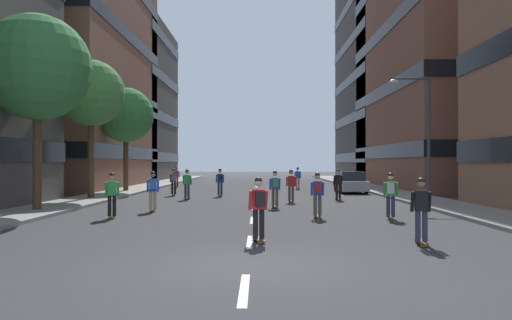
% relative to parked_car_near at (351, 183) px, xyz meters
% --- Properties ---
extents(ground_plane, '(147.16, 147.16, 0.00)m').
position_rel_parked_car_near_xyz_m(ground_plane, '(-6.78, -0.02, -0.70)').
color(ground_plane, '#333335').
extents(sidewalk_left, '(2.83, 67.45, 0.14)m').
position_rel_parked_car_near_xyz_m(sidewalk_left, '(-16.17, 3.04, -0.63)').
color(sidewalk_left, gray).
rests_on(sidewalk_left, ground_plane).
extents(sidewalk_right, '(2.83, 67.45, 0.14)m').
position_rel_parked_car_near_xyz_m(sidewalk_right, '(2.62, 3.04, -0.63)').
color(sidewalk_right, gray).
rests_on(sidewalk_right, ground_plane).
extents(lane_markings, '(0.16, 57.20, 0.01)m').
position_rel_parked_car_near_xyz_m(lane_markings, '(-6.78, 0.95, -0.70)').
color(lane_markings, silver).
rests_on(lane_markings, ground_plane).
extents(building_left_mid, '(15.33, 21.23, 29.85)m').
position_rel_parked_car_near_xyz_m(building_left_mid, '(-25.19, 7.40, 14.32)').
color(building_left_mid, brown).
rests_on(building_left_mid, ground_plane).
extents(building_left_far, '(15.33, 16.17, 18.35)m').
position_rel_parked_car_near_xyz_m(building_left_far, '(-25.19, 23.39, 8.56)').
color(building_left_far, '#4C4744').
rests_on(building_left_far, ground_plane).
extents(building_right_mid, '(15.33, 22.19, 20.50)m').
position_rel_parked_car_near_xyz_m(building_right_mid, '(11.64, 7.40, 9.64)').
color(building_right_mid, brown).
rests_on(building_right_mid, ground_plane).
extents(building_right_far, '(15.33, 19.57, 36.05)m').
position_rel_parked_car_near_xyz_m(building_right_far, '(11.64, 23.39, 17.41)').
color(building_right_far, '#4C4744').
rests_on(building_right_far, ground_plane).
extents(parked_car_near, '(1.82, 4.40, 1.52)m').
position_rel_parked_car_near_xyz_m(parked_car_near, '(0.00, 0.00, 0.00)').
color(parked_car_near, '#B2B7BF').
rests_on(parked_car_near, ground_plane).
extents(street_tree_near, '(3.80, 3.80, 7.91)m').
position_rel_parked_car_near_xyz_m(street_tree_near, '(-16.17, -6.98, 5.41)').
color(street_tree_near, '#4C3823').
rests_on(street_tree_near, sidewalk_left).
extents(street_tree_mid, '(3.97, 3.97, 7.43)m').
position_rel_parked_car_near_xyz_m(street_tree_mid, '(-16.17, 0.35, 4.85)').
color(street_tree_mid, '#4C3823').
rests_on(street_tree_mid, sidewalk_left).
extents(street_tree_far, '(4.60, 4.60, 8.46)m').
position_rel_parked_car_near_xyz_m(street_tree_far, '(-16.17, -13.78, 5.58)').
color(street_tree_far, '#4C3823').
rests_on(street_tree_far, sidewalk_left).
extents(streetlamp_right, '(2.13, 0.30, 6.50)m').
position_rel_parked_car_near_xyz_m(streetlamp_right, '(1.97, -9.37, 3.44)').
color(streetlamp_right, '#3F3F44').
rests_on(streetlamp_right, sidewalk_right).
extents(skater_0, '(0.57, 0.92, 1.78)m').
position_rel_parked_car_near_xyz_m(skater_0, '(-11.21, -13.43, 0.32)').
color(skater_0, brown).
rests_on(skater_0, ground_plane).
extents(skater_1, '(0.54, 0.91, 1.78)m').
position_rel_parked_car_near_xyz_m(skater_1, '(-4.80, -8.47, 0.32)').
color(skater_1, brown).
rests_on(skater_1, ground_plane).
extents(skater_2, '(0.57, 0.92, 1.78)m').
position_rel_parked_car_near_xyz_m(skater_2, '(-1.51, -16.26, 0.32)').
color(skater_2, brown).
rests_on(skater_2, ground_plane).
extents(skater_3, '(0.55, 0.92, 1.78)m').
position_rel_parked_car_near_xyz_m(skater_3, '(-13.54, 6.35, 0.32)').
color(skater_3, brown).
rests_on(skater_3, ground_plane).
extents(skater_4, '(0.55, 0.92, 1.78)m').
position_rel_parked_car_near_xyz_m(skater_4, '(-12.08, -3.24, 0.32)').
color(skater_4, brown).
rests_on(skater_4, ground_plane).
extents(skater_5, '(0.57, 0.92, 1.78)m').
position_rel_parked_car_near_xyz_m(skater_5, '(-6.53, -21.57, 0.32)').
color(skater_5, brown).
rests_on(skater_5, ground_plane).
extents(skater_6, '(0.55, 0.92, 1.78)m').
position_rel_parked_car_near_xyz_m(skater_6, '(-2.24, -22.00, 0.29)').
color(skater_6, brown).
rests_on(skater_6, ground_plane).
extents(skater_7, '(0.55, 0.92, 1.78)m').
position_rel_parked_car_near_xyz_m(skater_7, '(-5.77, -11.69, 0.32)').
color(skater_7, brown).
rests_on(skater_7, ground_plane).
extents(skater_8, '(0.55, 0.92, 1.78)m').
position_rel_parked_car_near_xyz_m(skater_8, '(-1.99, -6.86, 0.29)').
color(skater_8, brown).
rests_on(skater_8, ground_plane).
extents(skater_9, '(0.53, 0.90, 1.78)m').
position_rel_parked_car_near_xyz_m(skater_9, '(-3.42, 4.62, 0.29)').
color(skater_9, brown).
rests_on(skater_9, ground_plane).
extents(skater_10, '(0.55, 0.92, 1.78)m').
position_rel_parked_car_near_xyz_m(skater_10, '(-10.73, -6.53, 0.29)').
color(skater_10, brown).
rests_on(skater_10, ground_plane).
extents(skater_11, '(0.56, 0.92, 1.78)m').
position_rel_parked_car_near_xyz_m(skater_11, '(-9.01, -3.97, 0.32)').
color(skater_11, brown).
rests_on(skater_11, ground_plane).
extents(skater_12, '(0.57, 0.92, 1.78)m').
position_rel_parked_car_near_xyz_m(skater_12, '(-12.24, -16.01, 0.29)').
color(skater_12, brown).
rests_on(skater_12, ground_plane).
extents(skater_13, '(0.54, 0.91, 1.78)m').
position_rel_parked_car_near_xyz_m(skater_13, '(-4.24, -15.81, 0.32)').
color(skater_13, brown).
rests_on(skater_13, ground_plane).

